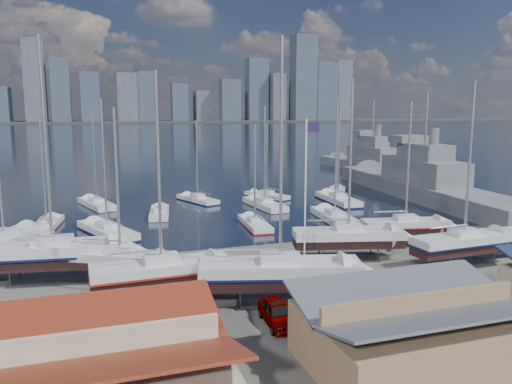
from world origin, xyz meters
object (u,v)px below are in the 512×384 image
object	(u,v)px
car_a	(278,313)
flagpole	(307,188)
sailboat_cradle_0	(53,253)
naval_ship_west	(372,164)
naval_ship_east	(422,187)

from	to	relation	value
car_a	flagpole	bearing A→B (deg)	58.06
sailboat_cradle_0	naval_ship_west	size ratio (longest dim) A/B	0.50
car_a	sailboat_cradle_0	bearing A→B (deg)	139.05
naval_ship_west	car_a	distance (m)	85.85
naval_ship_east	flagpole	xyz separation A→B (m)	(-33.49, -29.99, 5.92)
naval_ship_east	car_a	xyz separation A→B (m)	(-38.70, -37.48, -0.89)
naval_ship_east	sailboat_cradle_0	bearing A→B (deg)	119.35
naval_ship_east	flagpole	bearing A→B (deg)	137.09
naval_ship_east	naval_ship_west	xyz separation A→B (m)	(10.60, 32.80, 0.00)
sailboat_cradle_0	flagpole	size ratio (longest dim) A/B	1.49
naval_ship_west	flagpole	size ratio (longest dim) A/B	2.97
naval_ship_west	flagpole	bearing A→B (deg)	142.78
sailboat_cradle_0	car_a	size ratio (longest dim) A/B	4.26
car_a	naval_ship_east	bearing A→B (deg)	46.98
naval_ship_east	flagpole	size ratio (longest dim) A/B	3.66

